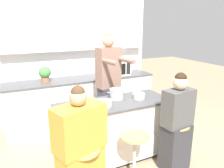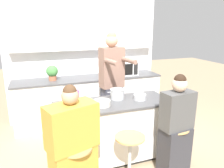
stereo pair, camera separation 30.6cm
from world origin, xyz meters
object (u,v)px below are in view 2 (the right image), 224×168
Objects in this scene: coffee_cup_near at (82,104)px; microwave at (125,68)px; person_seated_near at (176,130)px; person_cooking at (112,88)px; banana_bunch at (69,103)px; bar_stool_rightmost at (174,147)px; potted_plant at (52,72)px; juice_carton at (76,96)px; bar_stool_center at (130,158)px; person_wrapped_blanket at (73,148)px; kitchen_island at (113,130)px; cooking_pot at (117,94)px; fruit_bowl at (102,103)px.

coffee_cup_near is 0.25× the size of microwave.
person_seated_near reaches higher than coffee_cup_near.
banana_bunch is (-0.77, -0.44, -0.02)m from person_cooking.
bar_stool_rightmost is 2.28× the size of potted_plant.
banana_bunch is at bearing -157.98° from person_cooking.
juice_carton reaches higher than coffee_cup_near.
banana_bunch is 0.30× the size of microwave.
banana_bunch is at bearing 138.41° from coffee_cup_near.
person_seated_near is at bearing -28.61° from banana_bunch.
potted_plant is (-1.36, 1.98, 0.46)m from person_seated_near.
potted_plant is at bearing 124.88° from bar_stool_rightmost.
bar_stool_center is at bearing -48.74° from banana_bunch.
person_wrapped_blanket reaches higher than potted_plant.
bar_stool_center is 0.48× the size of person_seated_near.
person_cooking is at bearing 72.64° from kitchen_island.
cooking_pot is 1.53m from potted_plant.
person_cooking reaches higher than coffee_cup_near.
kitchen_island is 1.21× the size of person_seated_near.
bar_stool_rightmost is 2.49m from potted_plant.
kitchen_island is at bearing 132.05° from person_seated_near.
coffee_cup_near is at bearing -144.85° from person_cooking.
banana_bunch reaches higher than bar_stool_center.
person_cooking reaches higher than potted_plant.
microwave is (1.23, 1.13, 0.11)m from juice_carton.
person_cooking is 1.35× the size of person_wrapped_blanket.
bar_stool_center and bar_stool_rightmost have the same top height.
person_cooking is 15.12× the size of coffee_cup_near.
fruit_bowl reaches higher than bar_stool_center.
potted_plant is at bearing 128.10° from person_cooking.
banana_bunch is at bearing -137.02° from microwave.
cooking_pot reaches higher than bar_stool_center.
person_wrapped_blanket is at bearing 179.79° from bar_stool_center.
fruit_bowl is at bearing -9.82° from coffee_cup_near.
coffee_cup_near is 0.26m from juice_carton.
juice_carton reaches higher than kitchen_island.
person_seated_near is at bearing -51.46° from cooking_pot.
person_seated_near reaches higher than person_wrapped_blanket.
banana_bunch is (-0.60, 0.69, 0.56)m from bar_stool_center.
potted_plant is (-1.36, 1.96, 0.73)m from bar_stool_rightmost.
person_seated_near is at bearing -74.41° from person_cooking.
person_wrapped_blanket reaches higher than microwave.
person_wrapped_blanket reaches higher than cooking_pot.
potted_plant is at bearing 116.59° from kitchen_island.
person_seated_near is 1.44m from juice_carton.
person_wrapped_blanket is 5.86× the size of fruit_bowl.
cooking_pot is 1.41m from microwave.
fruit_bowl is (-0.19, 0.51, 0.57)m from bar_stool_center.
microwave is at bearing 69.04° from bar_stool_center.
fruit_bowl is at bearing 27.28° from person_wrapped_blanket.
coffee_cup_near is at bearing 154.71° from bar_stool_rightmost.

